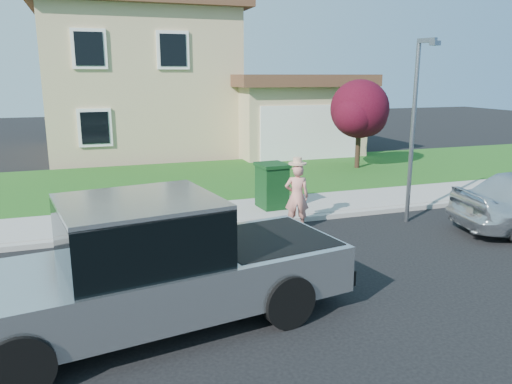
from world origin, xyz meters
The scene contains 10 objects.
ground centered at (0.00, 0.00, 0.00)m, with size 80.00×80.00×0.00m, color black.
curb centered at (1.00, 2.90, 0.06)m, with size 40.00×0.20×0.12m, color gray.
sidewalk centered at (1.00, 4.00, 0.07)m, with size 40.00×2.00×0.15m, color gray.
lawn centered at (1.00, 8.50, 0.05)m, with size 40.00×7.00×0.10m, color #124112.
house centered at (1.31, 16.38, 3.17)m, with size 14.00×11.30×6.85m.
pickup_truck centered at (-1.82, -1.38, 0.91)m, with size 6.18×2.92×1.95m.
woman centered at (2.11, 2.38, 0.83)m, with size 0.68×0.57×1.74m.
ornamental_tree centered at (7.42, 8.62, 2.26)m, with size 2.46×2.22×3.38m.
trash_bin centered at (2.05, 3.90, 0.76)m, with size 0.79×0.90×1.20m.
street_lamp centered at (5.00, 1.95, 2.54)m, with size 0.30×0.58×4.46m.
Camera 1 is at (-2.57, -8.27, 3.63)m, focal length 35.00 mm.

